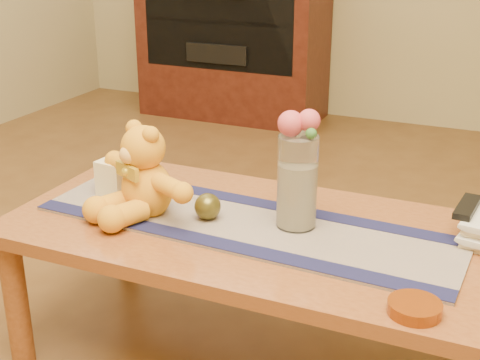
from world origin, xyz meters
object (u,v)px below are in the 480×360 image
at_px(bronze_ball, 208,206).
at_px(book_bottom, 465,231).
at_px(teddy_bear, 146,171).
at_px(tv_remote, 467,207).
at_px(amber_dish, 415,308).
at_px(pillar_candle, 115,177).
at_px(glass_vase, 297,182).

relative_size(bronze_ball, book_bottom, 0.34).
height_order(teddy_bear, tv_remote, teddy_bear).
bearing_deg(amber_dish, bronze_ball, 158.55).
bearing_deg(pillar_candle, tv_remote, 7.89).
bearing_deg(teddy_bear, book_bottom, 39.85).
bearing_deg(pillar_candle, teddy_bear, -26.06).
distance_m(glass_vase, book_bottom, 0.48).
bearing_deg(tv_remote, pillar_candle, -166.75).
bearing_deg(bronze_ball, teddy_bear, -172.87).
relative_size(teddy_bear, pillar_candle, 3.45).
height_order(pillar_candle, book_bottom, pillar_candle).
height_order(book_bottom, amber_dish, amber_dish).
height_order(glass_vase, tv_remote, glass_vase).
bearing_deg(amber_dish, pillar_candle, 162.70).
height_order(bronze_ball, book_bottom, bronze_ball).
relative_size(teddy_bear, tv_remote, 2.32).
bearing_deg(book_bottom, glass_vase, -158.62).
bearing_deg(pillar_candle, amber_dish, -17.30).
bearing_deg(teddy_bear, pillar_candle, 178.73).
bearing_deg(book_bottom, tv_remote, -93.00).
bearing_deg(teddy_bear, tv_remote, 39.25).
height_order(book_bottom, tv_remote, tv_remote).
bearing_deg(amber_dish, book_bottom, 83.27).
bearing_deg(glass_vase, bronze_ball, -166.35).
distance_m(book_bottom, tv_remote, 0.08).
bearing_deg(amber_dish, tv_remote, 83.24).
xyz_separation_m(teddy_bear, pillar_candle, (-0.16, 0.08, -0.07)).
xyz_separation_m(glass_vase, amber_dish, (0.38, -0.30, -0.12)).
distance_m(bronze_ball, book_bottom, 0.71).
relative_size(pillar_candle, book_bottom, 0.48).
relative_size(pillar_candle, glass_vase, 0.41).
relative_size(glass_vase, book_bottom, 1.17).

